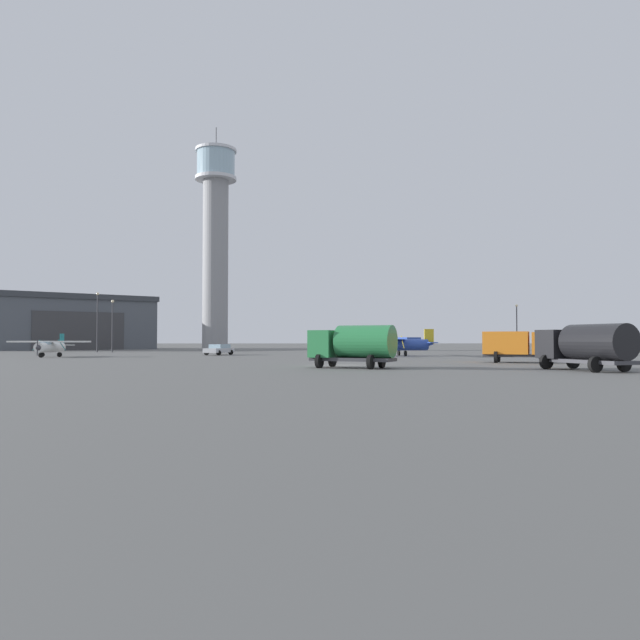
{
  "coord_description": "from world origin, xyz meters",
  "views": [
    {
      "loc": [
        -2.71,
        -46.32,
        2.11
      ],
      "look_at": [
        -1.12,
        28.4,
        4.43
      ],
      "focal_mm": 33.25,
      "sensor_mm": 36.0,
      "label": 1
    }
  ],
  "objects_px": {
    "control_tower": "(216,235)",
    "car_silver": "(219,349)",
    "light_post_west": "(112,321)",
    "light_post_north": "(517,323)",
    "airplane_blue": "(401,343)",
    "truck_box_orange": "(517,345)",
    "truck_fuel_tanker_black": "(586,345)",
    "truck_fuel_tanker_green": "(354,344)",
    "airplane_white": "(51,346)",
    "truck_box_red": "(571,342)",
    "light_post_east": "(97,317)"
  },
  "relations": [
    {
      "from": "car_silver",
      "to": "truck_box_orange",
      "type": "bearing_deg",
      "value": 72.85
    },
    {
      "from": "airplane_blue",
      "to": "truck_fuel_tanker_green",
      "type": "bearing_deg",
      "value": 63.95
    },
    {
      "from": "airplane_blue",
      "to": "truck_box_orange",
      "type": "height_order",
      "value": "airplane_blue"
    },
    {
      "from": "truck_box_orange",
      "to": "light_post_north",
      "type": "bearing_deg",
      "value": 94.25
    },
    {
      "from": "truck_box_red",
      "to": "light_post_west",
      "type": "distance_m",
      "value": 68.57
    },
    {
      "from": "truck_box_orange",
      "to": "truck_fuel_tanker_black",
      "type": "bearing_deg",
      "value": -65.63
    },
    {
      "from": "airplane_white",
      "to": "light_post_east",
      "type": "height_order",
      "value": "light_post_east"
    },
    {
      "from": "truck_box_red",
      "to": "light_post_west",
      "type": "relative_size",
      "value": 0.74
    },
    {
      "from": "airplane_white",
      "to": "light_post_north",
      "type": "bearing_deg",
      "value": 117.96
    },
    {
      "from": "control_tower",
      "to": "light_post_west",
      "type": "xyz_separation_m",
      "value": [
        -12.82,
        -16.74,
        -16.0
      ]
    },
    {
      "from": "truck_box_orange",
      "to": "light_post_east",
      "type": "xyz_separation_m",
      "value": [
        -49.93,
        39.04,
        3.82
      ]
    },
    {
      "from": "airplane_white",
      "to": "light_post_east",
      "type": "distance_m",
      "value": 22.85
    },
    {
      "from": "light_post_east",
      "to": "airplane_blue",
      "type": "bearing_deg",
      "value": -24.03
    },
    {
      "from": "truck_fuel_tanker_green",
      "to": "light_post_north",
      "type": "xyz_separation_m",
      "value": [
        32.46,
        58.13,
        3.08
      ]
    },
    {
      "from": "airplane_white",
      "to": "light_post_east",
      "type": "xyz_separation_m",
      "value": [
        -2.63,
        22.32,
        4.14
      ]
    },
    {
      "from": "car_silver",
      "to": "truck_box_red",
      "type": "bearing_deg",
      "value": 125.35
    },
    {
      "from": "airplane_white",
      "to": "light_post_west",
      "type": "relative_size",
      "value": 1.14
    },
    {
      "from": "control_tower",
      "to": "car_silver",
      "type": "height_order",
      "value": "control_tower"
    },
    {
      "from": "control_tower",
      "to": "light_post_north",
      "type": "height_order",
      "value": "control_tower"
    },
    {
      "from": "truck_fuel_tanker_green",
      "to": "light_post_west",
      "type": "xyz_separation_m",
      "value": [
        -32.69,
        47.68,
        3.07
      ]
    },
    {
      "from": "truck_box_red",
      "to": "car_silver",
      "type": "height_order",
      "value": "truck_box_red"
    },
    {
      "from": "truck_box_red",
      "to": "light_post_west",
      "type": "height_order",
      "value": "light_post_west"
    },
    {
      "from": "car_silver",
      "to": "light_post_north",
      "type": "relative_size",
      "value": 0.62
    },
    {
      "from": "truck_box_red",
      "to": "light_post_east",
      "type": "height_order",
      "value": "light_post_east"
    },
    {
      "from": "car_silver",
      "to": "truck_fuel_tanker_green",
      "type": "bearing_deg",
      "value": 45.9
    },
    {
      "from": "truck_box_orange",
      "to": "light_post_north",
      "type": "distance_m",
      "value": 52.34
    },
    {
      "from": "airplane_white",
      "to": "airplane_blue",
      "type": "bearing_deg",
      "value": 95.82
    },
    {
      "from": "control_tower",
      "to": "truck_fuel_tanker_black",
      "type": "bearing_deg",
      "value": -62.89
    },
    {
      "from": "control_tower",
      "to": "light_post_west",
      "type": "distance_m",
      "value": 26.47
    },
    {
      "from": "control_tower",
      "to": "truck_box_red",
      "type": "relative_size",
      "value": 6.93
    },
    {
      "from": "airplane_blue",
      "to": "light_post_west",
      "type": "bearing_deg",
      "value": -35.5
    },
    {
      "from": "truck_box_orange",
      "to": "truck_fuel_tanker_green",
      "type": "xyz_separation_m",
      "value": [
        -14.89,
        -8.93,
        0.13
      ]
    },
    {
      "from": "truck_box_red",
      "to": "light_post_east",
      "type": "relative_size",
      "value": 0.64
    },
    {
      "from": "airplane_blue",
      "to": "truck_box_orange",
      "type": "bearing_deg",
      "value": 98.62
    },
    {
      "from": "truck_fuel_tanker_black",
      "to": "light_post_west",
      "type": "xyz_separation_m",
      "value": [
        -47.68,
        51.33,
        3.07
      ]
    },
    {
      "from": "airplane_white",
      "to": "light_post_east",
      "type": "relative_size",
      "value": 0.99
    },
    {
      "from": "light_post_north",
      "to": "airplane_blue",
      "type": "bearing_deg",
      "value": -129.87
    },
    {
      "from": "car_silver",
      "to": "light_post_east",
      "type": "xyz_separation_m",
      "value": [
        -20.58,
        14.91,
        4.64
      ]
    },
    {
      "from": "airplane_white",
      "to": "truck_box_red",
      "type": "distance_m",
      "value": 70.77
    },
    {
      "from": "airplane_blue",
      "to": "truck_box_red",
      "type": "xyz_separation_m",
      "value": [
        27.77,
        15.93,
        0.13
      ]
    },
    {
      "from": "light_post_west",
      "to": "light_post_north",
      "type": "bearing_deg",
      "value": 9.11
    },
    {
      "from": "airplane_white",
      "to": "control_tower",
      "type": "bearing_deg",
      "value": 163.44
    },
    {
      "from": "airplane_white",
      "to": "truck_box_red",
      "type": "bearing_deg",
      "value": 107.0
    },
    {
      "from": "airplane_white",
      "to": "truck_fuel_tanker_green",
      "type": "relative_size",
      "value": 1.4
    },
    {
      "from": "truck_fuel_tanker_green",
      "to": "airplane_white",
      "type": "bearing_deg",
      "value": -11.45
    },
    {
      "from": "truck_fuel_tanker_black",
      "to": "light_post_east",
      "type": "distance_m",
      "value": 71.99
    },
    {
      "from": "truck_box_red",
      "to": "airplane_white",
      "type": "bearing_deg",
      "value": -36.07
    },
    {
      "from": "truck_fuel_tanker_black",
      "to": "truck_fuel_tanker_green",
      "type": "bearing_deg",
      "value": 58.21
    },
    {
      "from": "truck_fuel_tanker_green",
      "to": "truck_box_orange",
      "type": "bearing_deg",
      "value": -122.12
    },
    {
      "from": "truck_fuel_tanker_black",
      "to": "light_post_north",
      "type": "distance_m",
      "value": 64.28
    }
  ]
}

